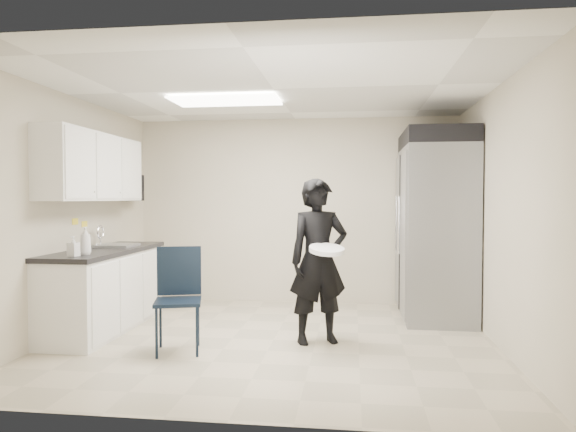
# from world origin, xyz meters

# --- Properties ---
(floor) EXTENTS (4.50, 4.50, 0.00)m
(floor) POSITION_xyz_m (0.00, 0.00, 0.00)
(floor) COLOR #B2A58C
(floor) RESTS_ON ground
(ceiling) EXTENTS (4.50, 4.50, 0.00)m
(ceiling) POSITION_xyz_m (0.00, 0.00, 2.60)
(ceiling) COLOR white
(ceiling) RESTS_ON back_wall
(back_wall) EXTENTS (4.50, 0.00, 4.50)m
(back_wall) POSITION_xyz_m (0.00, 2.00, 1.30)
(back_wall) COLOR beige
(back_wall) RESTS_ON floor
(left_wall) EXTENTS (0.00, 4.00, 4.00)m
(left_wall) POSITION_xyz_m (-2.25, 0.00, 1.30)
(left_wall) COLOR beige
(left_wall) RESTS_ON floor
(right_wall) EXTENTS (0.00, 4.00, 4.00)m
(right_wall) POSITION_xyz_m (2.25, 0.00, 1.30)
(right_wall) COLOR beige
(right_wall) RESTS_ON floor
(ceiling_panel) EXTENTS (1.20, 0.60, 0.02)m
(ceiling_panel) POSITION_xyz_m (-0.60, 0.40, 2.57)
(ceiling_panel) COLOR white
(ceiling_panel) RESTS_ON ceiling
(lower_counter) EXTENTS (0.60, 1.90, 0.86)m
(lower_counter) POSITION_xyz_m (-1.95, 0.20, 0.43)
(lower_counter) COLOR silver
(lower_counter) RESTS_ON floor
(countertop) EXTENTS (0.64, 1.95, 0.05)m
(countertop) POSITION_xyz_m (-1.95, 0.20, 0.89)
(countertop) COLOR black
(countertop) RESTS_ON lower_counter
(sink) EXTENTS (0.42, 0.40, 0.14)m
(sink) POSITION_xyz_m (-1.93, 0.45, 0.87)
(sink) COLOR gray
(sink) RESTS_ON countertop
(faucet) EXTENTS (0.02, 0.02, 0.24)m
(faucet) POSITION_xyz_m (-2.13, 0.45, 1.02)
(faucet) COLOR silver
(faucet) RESTS_ON countertop
(upper_cabinets) EXTENTS (0.35, 1.80, 0.75)m
(upper_cabinets) POSITION_xyz_m (-2.08, 0.20, 1.83)
(upper_cabinets) COLOR silver
(upper_cabinets) RESTS_ON left_wall
(towel_dispenser) EXTENTS (0.22, 0.30, 0.35)m
(towel_dispenser) POSITION_xyz_m (-2.14, 1.35, 1.62)
(towel_dispenser) COLOR black
(towel_dispenser) RESTS_ON left_wall
(notice_sticker_left) EXTENTS (0.00, 0.12, 0.07)m
(notice_sticker_left) POSITION_xyz_m (-2.24, 0.10, 1.22)
(notice_sticker_left) COLOR yellow
(notice_sticker_left) RESTS_ON left_wall
(notice_sticker_right) EXTENTS (0.00, 0.12, 0.07)m
(notice_sticker_right) POSITION_xyz_m (-2.24, 0.30, 1.18)
(notice_sticker_right) COLOR yellow
(notice_sticker_right) RESTS_ON left_wall
(commercial_fridge) EXTENTS (0.80, 1.35, 2.10)m
(commercial_fridge) POSITION_xyz_m (1.83, 1.27, 1.05)
(commercial_fridge) COLOR gray
(commercial_fridge) RESTS_ON floor
(fridge_compressor) EXTENTS (0.80, 1.35, 0.20)m
(fridge_compressor) POSITION_xyz_m (1.83, 1.27, 2.20)
(fridge_compressor) COLOR black
(fridge_compressor) RESTS_ON commercial_fridge
(folding_chair) EXTENTS (0.53, 0.53, 0.97)m
(folding_chair) POSITION_xyz_m (-0.84, -0.53, 0.49)
(folding_chair) COLOR black
(folding_chair) RESTS_ON floor
(man_tuxedo) EXTENTS (0.73, 0.61, 1.68)m
(man_tuxedo) POSITION_xyz_m (0.47, -0.03, 0.84)
(man_tuxedo) COLOR black
(man_tuxedo) RESTS_ON floor
(bucket_lid) EXTENTS (0.45, 0.45, 0.04)m
(bucket_lid) POSITION_xyz_m (0.56, -0.26, 0.98)
(bucket_lid) COLOR white
(bucket_lid) RESTS_ON man_tuxedo
(soap_bottle_a) EXTENTS (0.11, 0.11, 0.28)m
(soap_bottle_a) POSITION_xyz_m (-1.86, -0.38, 1.05)
(soap_bottle_a) COLOR white
(soap_bottle_a) RESTS_ON countertop
(soap_bottle_b) EXTENTS (0.10, 0.10, 0.20)m
(soap_bottle_b) POSITION_xyz_m (-1.90, -0.55, 1.01)
(soap_bottle_b) COLOR #ACA9B5
(soap_bottle_b) RESTS_ON countertop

